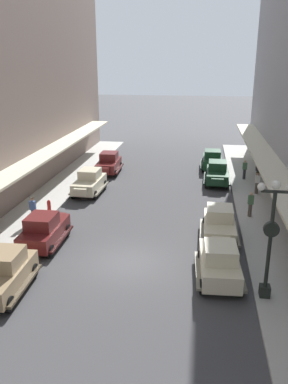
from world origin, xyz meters
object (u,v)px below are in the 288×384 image
object	(u,v)px
parked_car_4	(219,261)
parked_car_5	(44,229)
lamp_post_with_clock	(271,235)
pedestrian_1	(250,204)
parked_car_2	(89,181)
parked_car_1	(217,172)
parked_car_3	(212,159)
fire_hydrant	(49,206)
parked_car_0	(219,223)
pedestrian_3	(245,169)
pedestrian_0	(257,183)
pedestrian_2	(33,210)
parked_car_6	(109,163)
pedestrian_5	(258,170)
parked_car_7	(3,273)

from	to	relation	value
parked_car_4	parked_car_5	world-z (taller)	same
lamp_post_with_clock	pedestrian_1	world-z (taller)	lamp_post_with_clock
parked_car_2	parked_car_4	xyz separation A→B (m)	(9.38, -11.45, 0.00)
parked_car_1	lamp_post_with_clock	xyz separation A→B (m)	(1.54, -16.81, 2.04)
parked_car_3	fire_hydrant	distance (m)	17.07
parked_car_2	parked_car_3	distance (m)	12.71
parked_car_5	lamp_post_with_clock	xyz separation A→B (m)	(11.25, -3.67, 2.04)
parked_car_0	pedestrian_3	xyz separation A→B (m)	(2.50, 12.06, 0.05)
parked_car_0	fire_hydrant	xyz separation A→B (m)	(-11.02, 2.36, -0.38)
pedestrian_0	pedestrian_2	distance (m)	16.32
lamp_post_with_clock	parked_car_3	bearing A→B (deg)	95.00
parked_car_1	fire_hydrant	world-z (taller)	parked_car_1
fire_hydrant	pedestrian_2	size ratio (longest dim) A/B	0.49
parked_car_1	lamp_post_with_clock	world-z (taller)	lamp_post_with_clock
parked_car_6	pedestrian_5	size ratio (longest dim) A/B	2.57
parked_car_7	pedestrian_3	distance (m)	22.46
parked_car_3	pedestrian_5	size ratio (longest dim) A/B	2.55
parked_car_2	pedestrian_5	xyz separation A→B (m)	(13.07, 4.82, 0.07)
parked_car_0	lamp_post_with_clock	size ratio (longest dim) A/B	0.83
pedestrian_2	parked_car_0	bearing A→B (deg)	-2.15
parked_car_5	parked_car_4	bearing A→B (deg)	-13.71
pedestrian_0	pedestrian_2	xyz separation A→B (m)	(-14.33, -7.81, 0.00)
pedestrian_5	parked_car_4	bearing A→B (deg)	-102.77
parked_car_1	parked_car_7	world-z (taller)	same
parked_car_1	fire_hydrant	size ratio (longest dim) A/B	5.22
parked_car_5	pedestrian_5	world-z (taller)	parked_car_5
parked_car_7	pedestrian_0	distance (m)	19.69
parked_car_2	parked_car_3	bearing A→B (deg)	42.34
parked_car_3	pedestrian_0	world-z (taller)	parked_car_3
parked_car_7	pedestrian_1	size ratio (longest dim) A/B	2.63
parked_car_7	pedestrian_5	size ratio (longest dim) A/B	2.58
parked_car_6	pedestrian_0	size ratio (longest dim) A/B	2.57
parked_car_4	parked_car_0	bearing A→B (deg)	88.07
fire_hydrant	parked_car_1	bearing A→B (deg)	37.36
parked_car_5	pedestrian_1	size ratio (longest dim) A/B	2.61
parked_car_3	parked_car_5	xyz separation A→B (m)	(-9.38, -17.72, 0.00)
pedestrian_0	pedestrian_1	distance (m)	4.93
pedestrian_0	parked_car_2	bearing A→B (deg)	-174.15
parked_car_5	parked_car_0	bearing A→B (deg)	13.12
parked_car_5	parked_car_6	bearing A→B (deg)	89.51
lamp_post_with_clock	pedestrian_3	world-z (taller)	lamp_post_with_clock
parked_car_7	fire_hydrant	size ratio (longest dim) A/B	5.25
pedestrian_5	pedestrian_0	bearing A→B (deg)	-97.66
lamp_post_with_clock	pedestrian_1	distance (m)	9.51
fire_hydrant	pedestrian_3	bearing A→B (deg)	35.66
parked_car_7	pedestrian_5	world-z (taller)	parked_car_7
parked_car_2	pedestrian_0	xyz separation A→B (m)	(12.59, 1.29, 0.07)
parked_car_0	fire_hydrant	bearing A→B (deg)	167.92
parked_car_0	parked_car_1	size ratio (longest dim) A/B	1.00
parked_car_1	pedestrian_1	world-z (taller)	parked_car_1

